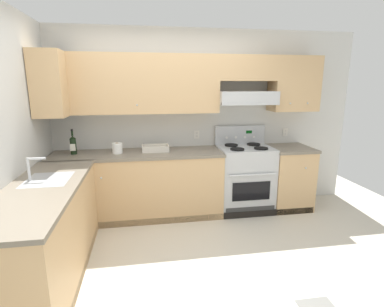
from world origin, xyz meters
name	(u,v)px	position (x,y,z in m)	size (l,w,h in m)	color
ground_plane	(181,265)	(0.00, 0.00, 0.00)	(7.04, 7.04, 0.00)	beige
wall_back	(194,107)	(0.40, 1.53, 1.48)	(4.68, 0.57, 2.55)	silver
wall_left	(2,136)	(-1.59, 0.23, 1.34)	(0.47, 4.00, 2.55)	silver
counter_back_run	(172,184)	(0.04, 1.24, 0.45)	(3.60, 0.65, 0.91)	tan
counter_left_run	(46,234)	(-1.24, 0.00, 0.46)	(0.63, 1.91, 1.13)	tan
stove	(244,178)	(1.09, 1.25, 0.48)	(0.76, 0.62, 1.20)	#B7BABC
wine_bottle	(73,144)	(-1.23, 1.29, 1.04)	(0.08, 0.08, 0.33)	black
bowl	(156,149)	(-0.17, 1.31, 0.94)	(0.36, 0.24, 0.08)	beige
paper_towel_roll	(117,148)	(-0.67, 1.26, 0.98)	(0.13, 0.13, 0.14)	white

